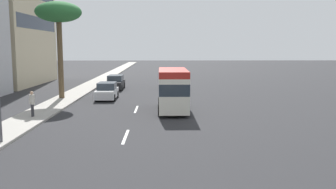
{
  "coord_description": "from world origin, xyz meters",
  "views": [
    {
      "loc": [
        -2.71,
        -1.92,
        4.85
      ],
      "look_at": [
        19.29,
        -2.38,
        1.95
      ],
      "focal_mm": 38.43,
      "sensor_mm": 36.0,
      "label": 1
    }
  ],
  "objects": [
    {
      "name": "ground_plane",
      "position": [
        31.5,
        0.0,
        0.0
      ],
      "size": [
        198.0,
        198.0,
        0.0
      ],
      "primitive_type": "plane",
      "color": "#2D2D30"
    },
    {
      "name": "sidewalk_right",
      "position": [
        31.5,
        6.94,
        0.07
      ],
      "size": [
        162.0,
        2.54,
        0.15
      ],
      "primitive_type": "cube",
      "color": "#B2ADA3",
      "rests_on": "ground_plane"
    },
    {
      "name": "lane_stripe_mid",
      "position": [
        16.45,
        0.0,
        0.01
      ],
      "size": [
        3.2,
        0.16,
        0.01
      ],
      "primitive_type": "cube",
      "color": "silver",
      "rests_on": "ground_plane"
    },
    {
      "name": "lane_stripe_far",
      "position": [
        25.19,
        0.0,
        0.01
      ],
      "size": [
        3.2,
        0.16,
        0.01
      ],
      "primitive_type": "cube",
      "color": "silver",
      "rests_on": "ground_plane"
    },
    {
      "name": "minibus_third",
      "position": [
        24.32,
        -2.86,
        1.74
      ],
      "size": [
        6.21,
        2.26,
        3.18
      ],
      "color": "silver",
      "rests_on": "ground_plane"
    },
    {
      "name": "car_fourth",
      "position": [
        38.91,
        3.32,
        0.77
      ],
      "size": [
        4.79,
        1.86,
        1.63
      ],
      "rotation": [
        0.0,
        0.0,
        3.14
      ],
      "color": "black",
      "rests_on": "ground_plane"
    },
    {
      "name": "car_fifth",
      "position": [
        39.72,
        -3.22,
        0.79
      ],
      "size": [
        4.38,
        1.89,
        1.68
      ],
      "color": "silver",
      "rests_on": "ground_plane"
    },
    {
      "name": "car_sixth",
      "position": [
        30.83,
        3.12,
        0.74
      ],
      "size": [
        4.06,
        1.82,
        1.57
      ],
      "rotation": [
        0.0,
        0.0,
        3.14
      ],
      "color": "white",
      "rests_on": "ground_plane"
    },
    {
      "name": "pedestrian_mid_block",
      "position": [
        21.6,
        6.83,
        1.11
      ],
      "size": [
        0.36,
        0.39,
        1.74
      ],
      "rotation": [
        0.0,
        0.0,
        1.01
      ],
      "color": "#333338",
      "rests_on": "sidewalk_right"
    },
    {
      "name": "palm_tree",
      "position": [
        30.77,
        7.34,
        7.81
      ],
      "size": [
        4.15,
        4.15,
        8.81
      ],
      "color": "brown",
      "rests_on": "sidewalk_right"
    }
  ]
}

